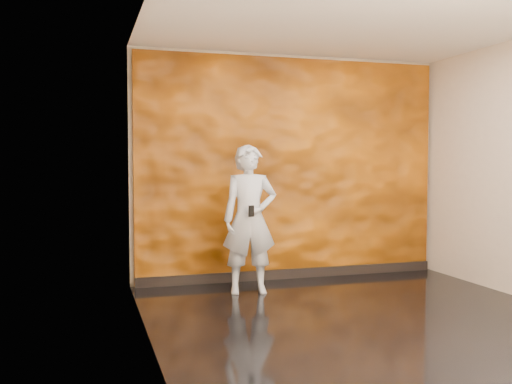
% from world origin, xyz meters
% --- Properties ---
extents(room, '(4.02, 4.02, 2.81)m').
position_xyz_m(room, '(0.00, 0.00, 1.40)').
color(room, black).
rests_on(room, ground).
extents(feature_wall, '(3.90, 0.06, 2.75)m').
position_xyz_m(feature_wall, '(0.00, 1.96, 1.38)').
color(feature_wall, orange).
rests_on(feature_wall, ground).
extents(baseboard, '(3.90, 0.04, 0.12)m').
position_xyz_m(baseboard, '(0.00, 1.92, 0.06)').
color(baseboard, black).
rests_on(baseboard, ground).
extents(man, '(0.65, 0.48, 1.66)m').
position_xyz_m(man, '(-0.73, 1.33, 0.83)').
color(man, '#989FA8').
rests_on(man, ground).
extents(phone, '(0.07, 0.03, 0.12)m').
position_xyz_m(phone, '(-0.77, 1.12, 0.94)').
color(phone, black).
rests_on(phone, man).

